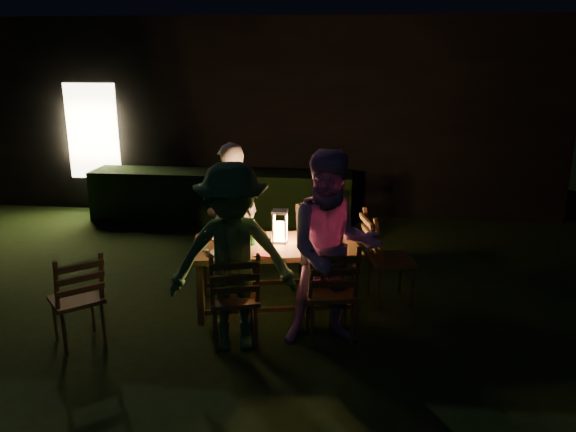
# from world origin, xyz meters

# --- Properties ---
(garden_envelope) EXTENTS (40.00, 40.00, 3.20)m
(garden_envelope) POSITION_xyz_m (-0.01, 6.15, 1.58)
(garden_envelope) COLOR black
(garden_envelope) RESTS_ON ground
(dining_table) EXTENTS (1.84, 1.20, 0.71)m
(dining_table) POSITION_xyz_m (0.83, 0.61, 0.64)
(dining_table) COLOR #53361B
(dining_table) RESTS_ON ground
(chair_near_left) EXTENTS (0.56, 0.58, 1.00)m
(chair_near_left) POSITION_xyz_m (0.56, -0.23, 0.30)
(chair_near_left) COLOR #53361B
(chair_near_left) RESTS_ON ground
(chair_near_right) EXTENTS (0.55, 0.57, 1.03)m
(chair_near_right) POSITION_xyz_m (1.44, -0.04, 0.31)
(chair_near_right) COLOR #53361B
(chair_near_right) RESTS_ON ground
(chair_far_left) EXTENTS (0.51, 0.54, 1.01)m
(chair_far_left) POSITION_xyz_m (0.22, 1.27, 0.31)
(chair_far_left) COLOR #53361B
(chair_far_left) RESTS_ON ground
(chair_far_right) EXTENTS (0.53, 0.55, 0.91)m
(chair_far_right) POSITION_xyz_m (1.20, 1.48, 0.28)
(chair_far_right) COLOR #53361B
(chair_far_right) RESTS_ON ground
(chair_end) EXTENTS (0.61, 0.58, 1.06)m
(chair_end) POSITION_xyz_m (2.03, 0.88, 0.32)
(chair_end) COLOR #53361B
(chair_end) RESTS_ON ground
(chair_spare) EXTENTS (0.63, 0.63, 0.96)m
(chair_spare) POSITION_xyz_m (-0.88, -0.40, 0.29)
(chair_spare) COLOR #53361B
(chair_spare) RESTS_ON ground
(person_house_side) EXTENTS (0.68, 0.52, 1.66)m
(person_house_side) POSITION_xyz_m (0.21, 1.32, 0.83)
(person_house_side) COLOR white
(person_house_side) RESTS_ON ground
(person_opp_right) EXTENTS (1.02, 0.87, 1.83)m
(person_opp_right) POSITION_xyz_m (1.45, -0.09, 0.92)
(person_opp_right) COLOR #E39CD5
(person_opp_right) RESTS_ON ground
(person_opp_left) EXTENTS (1.24, 0.88, 1.74)m
(person_opp_left) POSITION_xyz_m (0.57, -0.28, 0.87)
(person_opp_left) COLOR #336331
(person_opp_left) RESTS_ON ground
(lantern) EXTENTS (0.16, 0.16, 0.35)m
(lantern) POSITION_xyz_m (0.87, 0.67, 0.87)
(lantern) COLOR white
(lantern) RESTS_ON dining_table
(plate_far_left) EXTENTS (0.25, 0.25, 0.01)m
(plate_far_left) POSITION_xyz_m (0.24, 0.71, 0.72)
(plate_far_left) COLOR white
(plate_far_left) RESTS_ON dining_table
(plate_near_left) EXTENTS (0.25, 0.25, 0.01)m
(plate_near_left) POSITION_xyz_m (0.34, 0.28, 0.72)
(plate_near_left) COLOR white
(plate_near_left) RESTS_ON dining_table
(plate_far_right) EXTENTS (0.25, 0.25, 0.01)m
(plate_far_right) POSITION_xyz_m (1.22, 0.93, 0.72)
(plate_far_right) COLOR white
(plate_far_right) RESTS_ON dining_table
(plate_near_right) EXTENTS (0.25, 0.25, 0.01)m
(plate_near_right) POSITION_xyz_m (1.32, 0.50, 0.72)
(plate_near_right) COLOR white
(plate_near_right) RESTS_ON dining_table
(wineglass_a) EXTENTS (0.06, 0.06, 0.18)m
(wineglass_a) POSITION_xyz_m (0.47, 0.82, 0.80)
(wineglass_a) COLOR #59070F
(wineglass_a) RESTS_ON dining_table
(wineglass_b) EXTENTS (0.06, 0.06, 0.18)m
(wineglass_b) POSITION_xyz_m (0.15, 0.34, 0.80)
(wineglass_b) COLOR #59070F
(wineglass_b) RESTS_ON dining_table
(wineglass_c) EXTENTS (0.06, 0.06, 0.18)m
(wineglass_c) POSITION_xyz_m (1.18, 0.41, 0.80)
(wineglass_c) COLOR #59070F
(wineglass_c) RESTS_ON dining_table
(wineglass_d) EXTENTS (0.06, 0.06, 0.18)m
(wineglass_d) POSITION_xyz_m (1.39, 0.93, 0.80)
(wineglass_d) COLOR #59070F
(wineglass_d) RESTS_ON dining_table
(wineglass_e) EXTENTS (0.06, 0.06, 0.18)m
(wineglass_e) POSITION_xyz_m (0.80, 0.30, 0.80)
(wineglass_e) COLOR silver
(wineglass_e) RESTS_ON dining_table
(bottle_table) EXTENTS (0.07, 0.07, 0.28)m
(bottle_table) POSITION_xyz_m (0.58, 0.56, 0.85)
(bottle_table) COLOR #0F471E
(bottle_table) RESTS_ON dining_table
(napkin_left) EXTENTS (0.18, 0.14, 0.01)m
(napkin_left) POSITION_xyz_m (0.75, 0.27, 0.71)
(napkin_left) COLOR red
(napkin_left) RESTS_ON dining_table
(napkin_right) EXTENTS (0.18, 0.14, 0.01)m
(napkin_right) POSITION_xyz_m (1.43, 0.44, 0.71)
(napkin_right) COLOR red
(napkin_right) RESTS_ON dining_table
(phone) EXTENTS (0.14, 0.07, 0.01)m
(phone) POSITION_xyz_m (0.29, 0.19, 0.71)
(phone) COLOR black
(phone) RESTS_ON dining_table
(side_table) EXTENTS (0.48, 0.48, 0.65)m
(side_table) POSITION_xyz_m (-0.03, 2.07, 0.57)
(side_table) COLOR brown
(side_table) RESTS_ON ground
(ice_bucket) EXTENTS (0.30, 0.30, 0.22)m
(ice_bucket) POSITION_xyz_m (-0.03, 2.07, 0.76)
(ice_bucket) COLOR #A5A8AD
(ice_bucket) RESTS_ON side_table
(bottle_bucket_a) EXTENTS (0.07, 0.07, 0.32)m
(bottle_bucket_a) POSITION_xyz_m (-0.08, 2.03, 0.81)
(bottle_bucket_a) COLOR #0F471E
(bottle_bucket_a) RESTS_ON side_table
(bottle_bucket_b) EXTENTS (0.07, 0.07, 0.32)m
(bottle_bucket_b) POSITION_xyz_m (0.02, 2.11, 0.81)
(bottle_bucket_b) COLOR #0F471E
(bottle_bucket_b) RESTS_ON side_table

